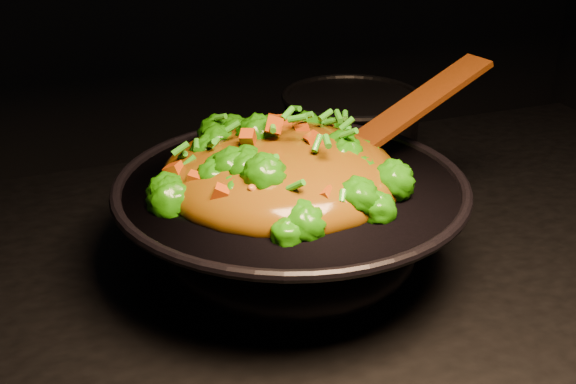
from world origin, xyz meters
name	(u,v)px	position (x,y,z in m)	size (l,w,h in m)	color
wok	(291,226)	(-0.11, 0.07, 0.95)	(0.39, 0.39, 0.11)	black
stir_fry	(281,141)	(-0.12, 0.08, 1.06)	(0.28, 0.28, 0.10)	#207408
spatula	(396,119)	(0.04, 0.10, 1.06)	(0.29, 0.04, 0.01)	#391507
back_pot	(351,130)	(0.09, 0.32, 0.96)	(0.20, 0.20, 0.12)	black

